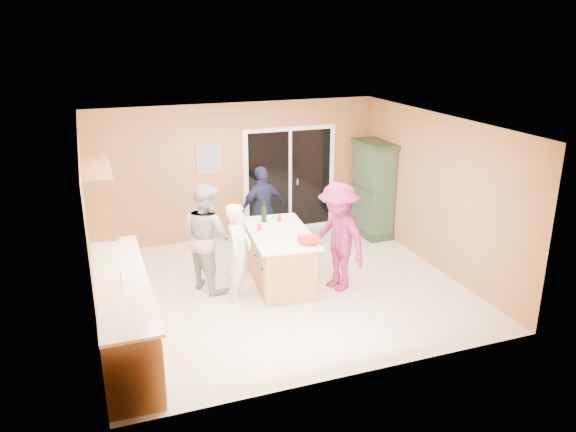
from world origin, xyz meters
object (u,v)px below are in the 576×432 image
object	(u,v)px
kitchen_island	(280,260)
woman_white	(239,253)
woman_navy	(263,209)
green_hutch	(373,190)
woman_magenta	(338,237)
woman_grey	(207,237)

from	to	relation	value
kitchen_island	woman_white	distance (m)	0.86
woman_white	woman_navy	distance (m)	1.99
kitchen_island	woman_navy	xyz separation A→B (m)	(0.19, 1.48, 0.37)
green_hutch	woman_magenta	bearing A→B (deg)	-129.91
woman_navy	woman_white	bearing A→B (deg)	47.45
green_hutch	woman_white	bearing A→B (deg)	-150.22
kitchen_island	woman_magenta	bearing A→B (deg)	-23.07
green_hutch	woman_white	distance (m)	3.69
kitchen_island	woman_grey	bearing A→B (deg)	171.02
kitchen_island	woman_magenta	world-z (taller)	woman_magenta
woman_white	woman_grey	bearing A→B (deg)	66.59
woman_navy	woman_magenta	bearing A→B (deg)	92.79
woman_magenta	kitchen_island	bearing A→B (deg)	-136.31
kitchen_island	green_hutch	distance (m)	2.95
woman_magenta	woman_white	bearing A→B (deg)	-113.44
kitchen_island	green_hutch	bearing A→B (deg)	37.91
woman_grey	woman_magenta	world-z (taller)	woman_magenta
green_hutch	woman_navy	world-z (taller)	green_hutch
woman_navy	kitchen_island	bearing A→B (deg)	67.90
woman_white	woman_magenta	world-z (taller)	woman_magenta
woman_navy	woman_grey	bearing A→B (deg)	28.32
woman_navy	green_hutch	bearing A→B (deg)	166.96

